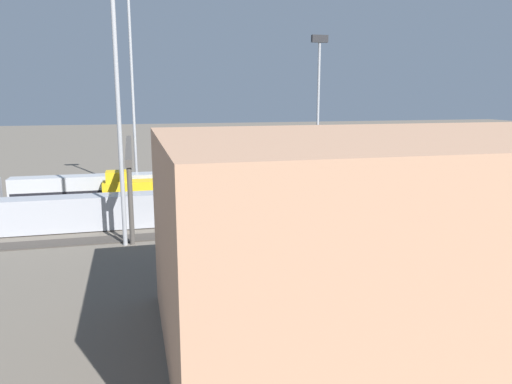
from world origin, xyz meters
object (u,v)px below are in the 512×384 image
(light_mast_0, at_px, (318,89))
(light_mast_2, at_px, (131,61))
(train_on_track_1, at_px, (262,181))
(train_on_track_2, at_px, (139,192))
(signal_gantry, at_px, (129,155))
(light_mast_1, at_px, (115,45))

(light_mast_0, distance_m, light_mast_2, 30.83)
(train_on_track_1, xyz_separation_m, train_on_track_2, (18.48, 5.00, 0.15))
(signal_gantry, bearing_deg, train_on_track_2, -113.36)
(train_on_track_1, height_order, signal_gantry, signal_gantry)
(train_on_track_2, bearing_deg, signal_gantry, 66.64)
(train_on_track_2, xyz_separation_m, signal_gantry, (1.08, 2.50, 5.40))
(train_on_track_1, bearing_deg, light_mast_1, 47.54)
(light_mast_1, bearing_deg, train_on_track_2, -95.96)
(signal_gantry, bearing_deg, light_mast_0, -154.32)
(light_mast_1, bearing_deg, signal_gantry, -92.78)
(light_mast_1, height_order, light_mast_2, light_mast_2)
(light_mast_1, bearing_deg, light_mast_0, -137.22)
(train_on_track_2, height_order, light_mast_1, light_mast_1)
(signal_gantry, bearing_deg, train_on_track_1, -159.02)
(light_mast_2, relative_size, signal_gantry, 1.08)
(light_mast_2, distance_m, signal_gantry, 19.67)
(train_on_track_1, relative_size, light_mast_0, 4.83)
(train_on_track_1, relative_size, signal_gantry, 3.99)
(train_on_track_1, xyz_separation_m, light_mast_2, (18.63, -7.59, 18.14))
(train_on_track_1, bearing_deg, light_mast_0, -147.36)
(light_mast_0, relative_size, light_mast_1, 0.78)
(light_mast_0, xyz_separation_m, signal_gantry, (31.48, 15.14, -8.45))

